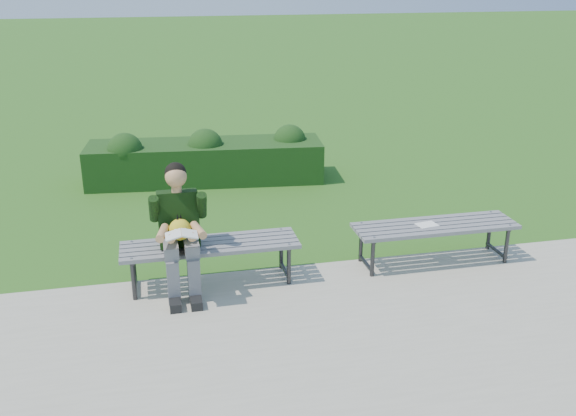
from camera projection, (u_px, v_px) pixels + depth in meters
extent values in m
plane|color=#387620|center=(253.00, 271.00, 6.97)|extent=(80.00, 80.00, 0.00)
cube|color=#AAA48D|center=(288.00, 360.00, 5.37)|extent=(30.00, 3.50, 0.02)
cube|color=#1A4414|center=(206.00, 162.00, 9.85)|extent=(3.62, 1.24, 0.60)
sphere|color=#1A4414|center=(125.00, 151.00, 9.45)|extent=(0.57, 0.57, 0.53)
sphere|color=#1A4414|center=(205.00, 146.00, 9.69)|extent=(0.58, 0.58, 0.53)
sphere|color=#1A4414|center=(290.00, 141.00, 9.99)|extent=(0.56, 0.56, 0.51)
cube|color=gray|center=(212.00, 253.00, 6.34)|extent=(1.80, 0.08, 0.04)
cube|color=gray|center=(211.00, 249.00, 6.43)|extent=(1.80, 0.08, 0.04)
cube|color=gray|center=(210.00, 245.00, 6.53)|extent=(1.80, 0.08, 0.04)
cube|color=gray|center=(209.00, 241.00, 6.62)|extent=(1.80, 0.09, 0.04)
cube|color=gray|center=(208.00, 237.00, 6.72)|extent=(1.80, 0.09, 0.04)
cylinder|color=#2D2D30|center=(134.00, 281.00, 6.27)|extent=(0.04, 0.04, 0.41)
cylinder|color=#2D2D30|center=(134.00, 264.00, 6.62)|extent=(0.04, 0.04, 0.41)
cylinder|color=#2D2D30|center=(132.00, 256.00, 6.38)|extent=(0.04, 0.42, 0.04)
cylinder|color=#2D2D30|center=(135.00, 285.00, 6.50)|extent=(0.04, 0.42, 0.04)
cylinder|color=gray|center=(131.00, 258.00, 6.17)|extent=(0.02, 0.02, 0.01)
cylinder|color=gray|center=(132.00, 242.00, 6.55)|extent=(0.02, 0.02, 0.01)
cylinder|color=#2D2D30|center=(289.00, 266.00, 6.59)|extent=(0.04, 0.04, 0.41)
cylinder|color=#2D2D30|center=(281.00, 251.00, 6.94)|extent=(0.04, 0.04, 0.41)
cylinder|color=#2D2D30|center=(285.00, 242.00, 6.70)|extent=(0.04, 0.42, 0.04)
cylinder|color=#2D2D30|center=(285.00, 270.00, 6.81)|extent=(0.04, 0.42, 0.04)
cylinder|color=gray|center=(289.00, 244.00, 6.49)|extent=(0.02, 0.02, 0.01)
cylinder|color=gray|center=(281.00, 229.00, 6.87)|extent=(0.02, 0.02, 0.01)
cube|color=gray|center=(444.00, 233.00, 6.82)|extent=(1.80, 0.08, 0.04)
cube|color=gray|center=(439.00, 229.00, 6.91)|extent=(1.80, 0.08, 0.04)
cube|color=gray|center=(435.00, 226.00, 7.01)|extent=(1.80, 0.08, 0.04)
cube|color=gray|center=(431.00, 222.00, 7.10)|extent=(1.80, 0.09, 0.04)
cube|color=gray|center=(427.00, 219.00, 7.20)|extent=(1.80, 0.09, 0.04)
cylinder|color=#2D2D30|center=(373.00, 258.00, 6.76)|extent=(0.04, 0.04, 0.41)
cylinder|color=#2D2D30|center=(361.00, 244.00, 7.10)|extent=(0.04, 0.04, 0.41)
cylinder|color=#2D2D30|center=(367.00, 235.00, 6.87)|extent=(0.04, 0.42, 0.04)
cylinder|color=#2D2D30|center=(366.00, 263.00, 6.98)|extent=(0.04, 0.42, 0.04)
cylinder|color=gray|center=(374.00, 237.00, 6.65)|extent=(0.02, 0.02, 0.01)
cylinder|color=gray|center=(361.00, 223.00, 7.03)|extent=(0.02, 0.02, 0.01)
cylinder|color=#2D2D30|center=(507.00, 245.00, 7.07)|extent=(0.04, 0.04, 0.41)
cylinder|color=#2D2D30|center=(489.00, 232.00, 7.42)|extent=(0.04, 0.04, 0.41)
cylinder|color=#2D2D30|center=(500.00, 224.00, 7.18)|extent=(0.04, 0.42, 0.04)
cylinder|color=#2D2D30|center=(496.00, 250.00, 7.30)|extent=(0.04, 0.42, 0.04)
cylinder|color=gray|center=(510.00, 225.00, 6.97)|extent=(0.02, 0.02, 0.01)
cylinder|color=gray|center=(491.00, 212.00, 7.35)|extent=(0.02, 0.02, 0.01)
cube|color=slate|center=(171.00, 247.00, 6.27)|extent=(0.14, 0.42, 0.13)
cube|color=slate|center=(191.00, 245.00, 6.31)|extent=(0.14, 0.42, 0.13)
cube|color=slate|center=(173.00, 282.00, 6.21)|extent=(0.12, 0.13, 0.45)
cube|color=slate|center=(194.00, 280.00, 6.25)|extent=(0.12, 0.13, 0.45)
cube|color=black|center=(175.00, 303.00, 6.18)|extent=(0.11, 0.26, 0.09)
cube|color=black|center=(196.00, 301.00, 6.22)|extent=(0.11, 0.26, 0.09)
cube|color=black|center=(178.00, 219.00, 6.40)|extent=(0.40, 0.30, 0.59)
cylinder|color=tan|center=(177.00, 189.00, 6.27)|extent=(0.10, 0.10, 0.08)
sphere|color=tan|center=(176.00, 177.00, 6.20)|extent=(0.21, 0.21, 0.21)
sphere|color=black|center=(175.00, 173.00, 6.22)|extent=(0.21, 0.21, 0.21)
cylinder|color=black|center=(154.00, 209.00, 6.20)|extent=(0.10, 0.21, 0.30)
cylinder|color=black|center=(202.00, 205.00, 6.30)|extent=(0.10, 0.21, 0.30)
cylinder|color=tan|center=(162.00, 233.00, 6.07)|extent=(0.14, 0.31, 0.08)
cylinder|color=tan|center=(198.00, 230.00, 6.14)|extent=(0.14, 0.31, 0.08)
sphere|color=tan|center=(171.00, 239.00, 5.94)|extent=(0.09, 0.09, 0.09)
sphere|color=tan|center=(192.00, 237.00, 5.98)|extent=(0.09, 0.09, 0.09)
sphere|color=#ECAA10|center=(180.00, 230.00, 6.21)|extent=(0.21, 0.21, 0.21)
cone|color=orange|center=(181.00, 235.00, 6.10)|extent=(0.06, 0.06, 0.06)
cone|color=black|center=(178.00, 217.00, 6.17)|extent=(0.03, 0.04, 0.07)
cone|color=black|center=(181.00, 217.00, 6.18)|extent=(0.03, 0.03, 0.06)
sphere|color=white|center=(176.00, 231.00, 6.10)|extent=(0.04, 0.04, 0.04)
sphere|color=white|center=(185.00, 230.00, 6.11)|extent=(0.04, 0.04, 0.04)
cube|color=white|center=(173.00, 235.00, 5.91)|extent=(0.15, 0.20, 0.05)
cube|color=white|center=(190.00, 234.00, 5.94)|extent=(0.15, 0.20, 0.05)
cube|color=white|center=(427.00, 225.00, 6.98)|extent=(0.24, 0.19, 0.01)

